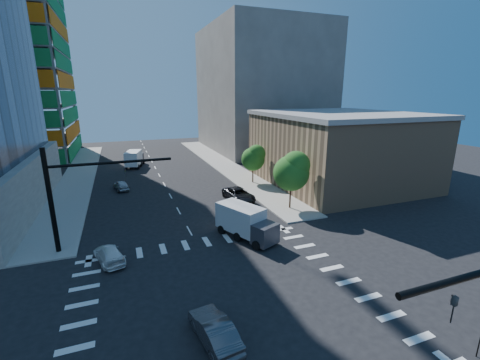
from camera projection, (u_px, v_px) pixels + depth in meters
name	position (u px, v px, depth m)	size (l,w,h in m)	color
ground	(227.00, 301.00, 21.22)	(160.00, 160.00, 0.00)	black
road_markings	(227.00, 301.00, 21.22)	(20.00, 20.00, 0.01)	silver
sidewalk_ne	(223.00, 164.00, 61.58)	(5.00, 60.00, 0.15)	gray
sidewalk_nw	(79.00, 176.00, 53.05)	(5.00, 60.00, 0.15)	gray
commercial_building	(338.00, 148.00, 48.22)	(20.50, 22.50, 10.60)	#A27E5E
bg_building_ne	(261.00, 90.00, 76.41)	(24.00, 30.00, 28.00)	#635D59
signal_mast_nw	(70.00, 190.00, 26.75)	(10.20, 0.40, 9.00)	black
tree_south	(293.00, 171.00, 36.85)	(4.16, 4.16, 6.82)	#382316
tree_north	(254.00, 157.00, 47.97)	(3.54, 3.52, 5.78)	#382316
car_nb_far	(239.00, 194.00, 40.92)	(2.62, 5.68, 1.58)	black
car_sb_near	(109.00, 254.00, 26.04)	(1.76, 4.33, 1.26)	white
car_sb_mid	(121.00, 185.00, 45.45)	(1.58, 3.93, 1.34)	#A6A7AE
car_sb_cross	(214.00, 330.00, 17.58)	(1.56, 4.46, 1.47)	#49494E
box_truck_near	(247.00, 225.00, 30.03)	(4.57, 6.29, 3.04)	black
box_truck_far	(135.00, 159.00, 59.86)	(3.91, 6.22, 3.03)	black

